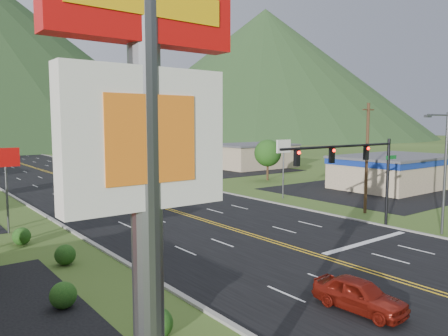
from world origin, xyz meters
TOP-DOWN VIEW (x-y plane):
  - pylon_sign at (-17.00, 2.00)m, footprint 4.32×0.60m
  - traffic_signal at (6.48, 14.00)m, footprint 13.10×0.43m
  - streetlight_east at (11.18, 10.00)m, footprint 3.28×0.25m
  - building_east_near at (30.00, 25.00)m, footprint 15.40×10.40m
  - building_east_mid at (32.00, 55.00)m, footprint 14.40×11.40m
  - building_east_far at (28.00, 90.00)m, footprint 16.40×12.40m
  - pole_sign_west_a at (-14.00, 30.00)m, footprint 2.00×0.18m
  - pole_sign_east_a at (13.00, 28.00)m, footprint 2.00×0.18m
  - pole_sign_east_b at (13.00, 60.00)m, footprint 2.00×0.18m
  - tree_east_a at (22.00, 40.00)m, footprint 3.84×3.84m
  - tree_east_b at (26.00, 78.00)m, footprint 3.84×3.84m
  - utility_pole_a at (13.50, 18.00)m, footprint 1.60×0.28m
  - utility_pole_b at (13.50, 55.00)m, footprint 1.60×0.28m
  - utility_pole_c at (13.50, 95.00)m, footprint 1.60×0.28m
  - utility_pole_d at (13.50, 135.00)m, footprint 1.60×0.28m
  - mountain_ne at (147.84, 176.19)m, footprint 180.00×180.00m
  - car_red_near at (-4.77, 5.73)m, footprint 2.00×4.32m
  - car_dark_mid at (-2.19, 45.64)m, footprint 2.47×4.89m
  - car_red_far at (6.41, 66.35)m, footprint 2.00×4.19m

SIDE VIEW (x-z plane):
  - car_red_far at x=6.41m, z-range 0.00..1.32m
  - car_dark_mid at x=-2.19m, z-range 0.00..1.36m
  - car_red_near at x=-4.77m, z-range 0.00..1.43m
  - building_east_mid at x=32.00m, z-range 0.01..4.31m
  - building_east_far at x=28.00m, z-range 0.01..4.51m
  - building_east_near at x=30.00m, z-range 0.22..4.32m
  - tree_east_a at x=22.00m, z-range 0.98..6.80m
  - tree_east_b at x=26.00m, z-range 0.98..6.80m
  - pole_sign_west_a at x=-14.00m, z-range 1.85..8.25m
  - pole_sign_east_a at x=13.00m, z-range 1.85..8.25m
  - pole_sign_east_b at x=13.00m, z-range 1.85..8.25m
  - utility_pole_a at x=13.50m, z-range 0.13..10.13m
  - utility_pole_b at x=13.50m, z-range 0.13..10.13m
  - utility_pole_c at x=13.50m, z-range 0.13..10.13m
  - utility_pole_d at x=13.50m, z-range 0.13..10.13m
  - streetlight_east at x=11.18m, z-range 0.68..9.68m
  - traffic_signal at x=6.48m, z-range 1.83..8.83m
  - pylon_sign at x=-17.00m, z-range 2.30..16.30m
  - mountain_ne at x=147.84m, z-range 0.00..70.00m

